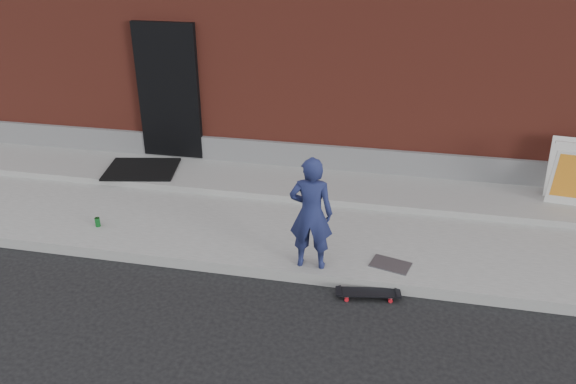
% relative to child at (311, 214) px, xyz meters
% --- Properties ---
extents(ground, '(80.00, 80.00, 0.00)m').
position_rel_child_xyz_m(ground, '(-0.26, -0.20, -0.86)').
color(ground, black).
rests_on(ground, ground).
extents(sidewalk, '(20.00, 3.00, 0.15)m').
position_rel_child_xyz_m(sidewalk, '(-0.26, 1.30, -0.78)').
color(sidewalk, gray).
rests_on(sidewalk, ground).
extents(apron, '(20.00, 1.20, 0.10)m').
position_rel_child_xyz_m(apron, '(-0.26, 2.20, -0.66)').
color(apron, gray).
rests_on(apron, sidewalk).
extents(child, '(0.53, 0.36, 1.42)m').
position_rel_child_xyz_m(child, '(0.00, 0.00, 0.00)').
color(child, '#1B224D').
rests_on(child, sidewalk).
extents(skateboard, '(0.74, 0.30, 0.08)m').
position_rel_child_xyz_m(skateboard, '(0.74, -0.32, -0.79)').
color(skateboard, red).
rests_on(skateboard, ground).
extents(pizza_sign, '(0.61, 0.70, 0.91)m').
position_rel_child_xyz_m(pizza_sign, '(3.37, 2.24, -0.15)').
color(pizza_sign, silver).
rests_on(pizza_sign, apron).
extents(soda_can, '(0.08, 0.08, 0.13)m').
position_rel_child_xyz_m(soda_can, '(-3.03, 0.36, -0.65)').
color(soda_can, '#18792C').
rests_on(soda_can, sidewalk).
extents(doormat, '(1.28, 1.11, 0.03)m').
position_rel_child_xyz_m(doormat, '(-3.16, 2.07, -0.59)').
color(doormat, black).
rests_on(doormat, apron).
extents(utility_plate, '(0.53, 0.41, 0.01)m').
position_rel_child_xyz_m(utility_plate, '(0.97, 0.19, -0.70)').
color(utility_plate, '#535358').
rests_on(utility_plate, sidewalk).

